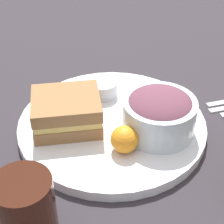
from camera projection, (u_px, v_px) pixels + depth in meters
ground_plane at (112, 129)px, 0.67m from camera, size 4.00×4.00×0.00m
plate at (112, 125)px, 0.66m from camera, size 0.33×0.33×0.02m
sandwich at (67, 112)px, 0.63m from camera, size 0.14×0.13×0.06m
salad_bowl at (159, 112)px, 0.61m from camera, size 0.12×0.12×0.07m
dressing_cup at (102, 88)px, 0.71m from camera, size 0.06×0.06×0.03m
orange_wedge at (124, 139)px, 0.58m from camera, size 0.04×0.04×0.04m
drink_glass at (27, 211)px, 0.46m from camera, size 0.07×0.07×0.10m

